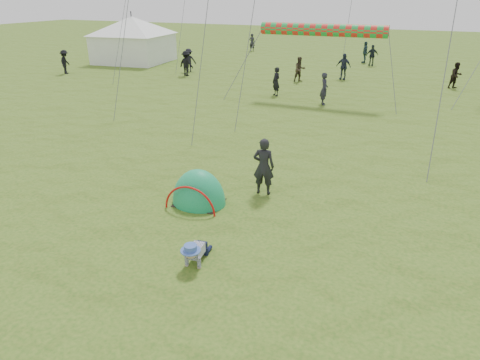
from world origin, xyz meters
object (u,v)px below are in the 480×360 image
at_px(crawling_toddler, 195,251).
at_px(standing_adult, 264,166).
at_px(event_marquee, 133,38).
at_px(popup_tent, 199,203).

bearing_deg(crawling_toddler, standing_adult, 82.36).
bearing_deg(event_marquee, standing_adult, -52.72).
relative_size(popup_tent, event_marquee, 0.35).
bearing_deg(crawling_toddler, popup_tent, 110.84).
bearing_deg(event_marquee, popup_tent, -56.75).
bearing_deg(popup_tent, event_marquee, 127.07).
bearing_deg(standing_adult, popup_tent, 33.71).
xyz_separation_m(standing_adult, event_marquee, (-19.23, 20.26, 1.11)).
xyz_separation_m(crawling_toddler, standing_adult, (0.12, 3.97, 0.55)).
xyz_separation_m(popup_tent, standing_adult, (1.45, 1.33, 0.86)).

